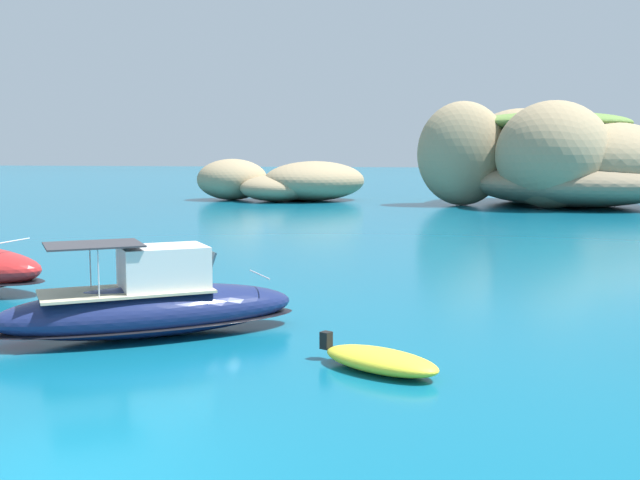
{
  "coord_description": "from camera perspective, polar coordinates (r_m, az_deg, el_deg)",
  "views": [
    {
      "loc": [
        5.48,
        -8.88,
        4.3
      ],
      "look_at": [
        -0.1,
        16.63,
        1.28
      ],
      "focal_mm": 43.1,
      "sensor_mm": 36.0,
      "label": 1
    }
  ],
  "objects": [
    {
      "name": "motorboat_navy",
      "position": [
        18.44,
        -12.46,
        -4.78
      ],
      "size": [
        7.02,
        5.88,
        2.23
      ],
      "color": "navy",
      "rests_on": "ground"
    },
    {
      "name": "ground_plane",
      "position": [
        11.28,
        -18.6,
        -16.17
      ],
      "size": [
        400.0,
        400.0,
        0.0
      ],
      "primitive_type": "plane",
      "color": "#0C5B7A"
    },
    {
      "name": "islet_small",
      "position": [
        68.11,
        -2.38,
        4.32
      ],
      "size": [
        17.63,
        13.28,
        3.64
      ],
      "color": "#9E8966",
      "rests_on": "ground"
    },
    {
      "name": "islet_large",
      "position": [
        64.18,
        16.97,
        5.67
      ],
      "size": [
        23.17,
        21.08,
        8.27
      ],
      "color": "#9E8966",
      "rests_on": "ground"
    },
    {
      "name": "dinghy_tender",
      "position": [
        15.29,
        4.48,
        -8.89
      ],
      "size": [
        2.81,
        2.2,
        0.58
      ],
      "color": "yellow",
      "rests_on": "ground"
    }
  ]
}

